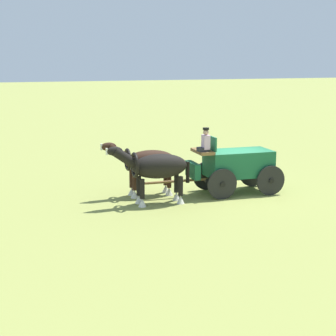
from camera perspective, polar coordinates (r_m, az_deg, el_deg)
ground_plane at (r=21.75m, az=7.49°, el=-2.61°), size 220.00×220.00×0.00m
show_wagon at (r=21.42m, az=7.22°, el=0.38°), size 5.57×1.90×2.74m
draft_horse_near at (r=19.59m, az=-1.31°, el=0.01°), size 3.17×1.02×2.24m
draft_horse_off at (r=20.83m, az=-2.33°, el=0.59°), size 3.08×0.96×2.19m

